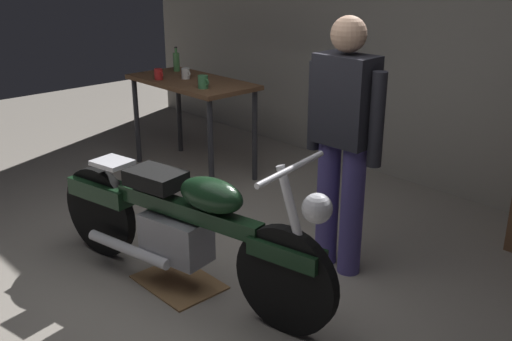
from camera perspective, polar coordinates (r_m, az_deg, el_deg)
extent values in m
plane|color=gray|center=(3.81, -7.78, -11.79)|extent=(12.00, 12.00, 0.00)
cube|color=gray|center=(5.35, 17.36, 14.49)|extent=(8.00, 0.12, 3.10)
cube|color=brown|center=(5.59, -6.27, 8.53)|extent=(1.30, 0.64, 0.04)
cylinder|color=#2D2D33|center=(6.03, -11.47, 4.72)|extent=(0.05, 0.05, 0.86)
cylinder|color=#2D2D33|center=(5.10, -4.41, 2.20)|extent=(0.05, 0.05, 0.86)
cylinder|color=#2D2D33|center=(6.31, -7.46, 5.64)|extent=(0.05, 0.05, 0.86)
cylinder|color=#2D2D33|center=(5.42, -0.12, 3.37)|extent=(0.05, 0.05, 0.86)
cylinder|color=black|center=(3.30, 2.90, -10.57)|extent=(0.64, 0.19, 0.64)
cylinder|color=black|center=(4.25, -14.86, -3.87)|extent=(0.64, 0.19, 0.64)
cube|color=black|center=(3.21, 2.96, -7.88)|extent=(0.46, 0.22, 0.10)
cube|color=black|center=(4.14, -14.63, -1.83)|extent=(0.54, 0.27, 0.12)
cube|color=gray|center=(3.75, -7.74, -6.39)|extent=(0.48, 0.32, 0.28)
cube|color=black|center=(3.59, -6.74, -3.84)|extent=(1.10, 0.31, 0.10)
ellipsoid|color=black|center=(3.41, -4.37, -2.37)|extent=(0.47, 0.30, 0.20)
cube|color=black|center=(3.70, -9.69, -0.75)|extent=(0.40, 0.30, 0.10)
cube|color=silver|center=(3.98, -13.76, 0.75)|extent=(0.27, 0.24, 0.03)
cylinder|color=silver|center=(3.11, 3.93, -5.68)|extent=(0.27, 0.10, 0.68)
cylinder|color=silver|center=(3.00, 3.44, 0.18)|extent=(0.14, 0.60, 0.03)
sphere|color=silver|center=(2.99, 5.94, -3.68)|extent=(0.16, 0.16, 0.16)
cylinder|color=silver|center=(3.91, -12.30, -7.45)|extent=(0.70, 0.20, 0.07)
cylinder|color=#534895|center=(3.87, 9.26, -3.92)|extent=(0.15, 0.15, 0.88)
cylinder|color=#534895|center=(3.98, 6.95, -3.10)|extent=(0.15, 0.15, 0.88)
cube|color=#26262D|center=(3.70, 8.64, 6.76)|extent=(0.39, 0.23, 0.56)
cylinder|color=#26262D|center=(3.58, 11.63, 4.81)|extent=(0.09, 0.09, 0.58)
cylinder|color=#26262D|center=(3.86, 5.73, 6.24)|extent=(0.09, 0.09, 0.58)
sphere|color=tan|center=(3.62, 8.98, 12.92)|extent=(0.22, 0.22, 0.22)
cube|color=olive|center=(3.92, -7.49, -10.67)|extent=(0.56, 0.40, 0.01)
cylinder|color=white|center=(5.63, -6.84, 9.32)|extent=(0.08, 0.08, 0.10)
torus|color=white|center=(5.59, -6.56, 9.31)|extent=(0.06, 0.01, 0.06)
cylinder|color=red|center=(5.63, -9.43, 9.20)|extent=(0.08, 0.08, 0.10)
torus|color=red|center=(5.59, -9.16, 9.19)|extent=(0.06, 0.01, 0.06)
cylinder|color=#3D7F4C|center=(5.20, -5.16, 8.55)|extent=(0.09, 0.09, 0.11)
torus|color=#3D7F4C|center=(5.16, -4.82, 8.53)|extent=(0.06, 0.01, 0.06)
cylinder|color=#4C8C4C|center=(6.01, -7.72, 10.36)|extent=(0.06, 0.06, 0.18)
cylinder|color=#4C8C4C|center=(5.99, -7.77, 11.45)|extent=(0.03, 0.03, 0.05)
cylinder|color=black|center=(5.99, -7.78, 11.73)|extent=(0.03, 0.03, 0.01)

